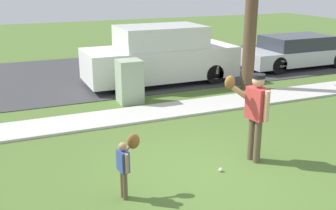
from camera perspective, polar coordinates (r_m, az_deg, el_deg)
name	(u,v)px	position (r m, az deg, el deg)	size (l,w,h in m)	color
ground_plane	(145,116)	(10.39, -3.24, -1.55)	(48.00, 48.00, 0.00)	#4C6B2D
sidewalk_strip	(144,114)	(10.47, -3.44, -1.23)	(36.00, 1.20, 0.06)	beige
road_surface	(97,74)	(15.11, -9.94, 4.32)	(36.00, 6.80, 0.02)	#38383A
person_adult	(254,108)	(7.70, 12.04, -0.42)	(0.74, 0.60, 1.71)	brown
person_child	(126,158)	(6.48, -5.86, -7.49)	(0.43, 0.43, 1.01)	brown
baseball	(221,170)	(7.55, 7.39, -9.01)	(0.07, 0.07, 0.07)	white
utility_cabinet	(130,81)	(11.41, -5.43, 3.32)	(0.66, 0.63, 1.21)	#9EB293
parked_van_white	(160,56)	(13.49, -1.08, 6.88)	(5.00, 1.95, 1.88)	silver
parked_sedan_silver	(296,52)	(16.73, 17.52, 7.18)	(4.60, 1.80, 1.23)	silver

